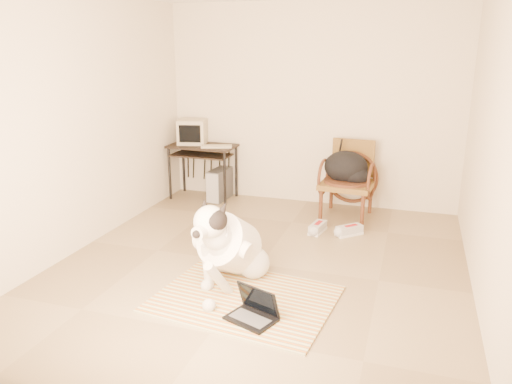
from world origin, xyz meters
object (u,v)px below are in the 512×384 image
at_px(laptop, 254,311).
at_px(computer_desk, 202,153).
at_px(crt_monitor, 192,132).
at_px(pc_tower, 220,185).
at_px(rattan_chair, 348,179).
at_px(backpack, 348,168).
at_px(dog, 230,247).

bearing_deg(laptop, computer_desk, 120.39).
bearing_deg(crt_monitor, pc_tower, -9.97).
xyz_separation_m(rattan_chair, backpack, (-0.01, -0.02, 0.15)).
height_order(dog, rattan_chair, rattan_chair).
xyz_separation_m(computer_desk, backpack, (2.08, -0.15, -0.03)).
bearing_deg(computer_desk, laptop, -59.61).
bearing_deg(laptop, dog, 126.41).
bearing_deg(backpack, crt_monitor, 174.17).
bearing_deg(dog, crt_monitor, 121.16).
relative_size(computer_desk, pc_tower, 1.94).
height_order(dog, pc_tower, dog).
bearing_deg(rattan_chair, pc_tower, 175.87).
relative_size(pc_tower, backpack, 0.83).
height_order(crt_monitor, pc_tower, crt_monitor).
bearing_deg(computer_desk, rattan_chair, -3.62).
xyz_separation_m(computer_desk, pc_tower, (0.26, 0.00, -0.45)).
bearing_deg(dog, rattan_chair, 71.32).
height_order(pc_tower, rattan_chair, rattan_chair).
bearing_deg(rattan_chair, backpack, -119.12).
bearing_deg(backpack, laptop, -96.75).
height_order(dog, crt_monitor, crt_monitor).
bearing_deg(computer_desk, pc_tower, 0.10).
bearing_deg(pc_tower, computer_desk, -179.90).
bearing_deg(crt_monitor, dog, -58.84).
bearing_deg(backpack, computer_desk, 175.76).
xyz_separation_m(dog, rattan_chair, (0.77, 2.27, 0.13)).
relative_size(laptop, computer_desk, 0.48).
relative_size(crt_monitor, backpack, 0.78).
height_order(dog, computer_desk, dog).
xyz_separation_m(dog, pc_tower, (-1.07, 2.41, -0.14)).
relative_size(laptop, rattan_chair, 0.47).
distance_m(laptop, backpack, 2.90).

